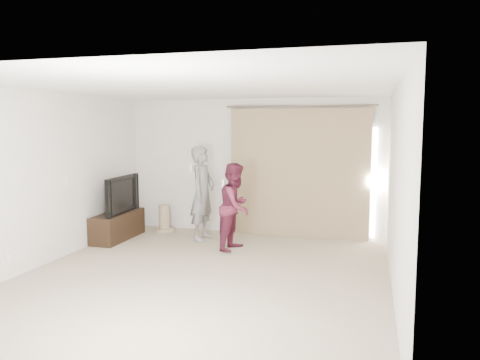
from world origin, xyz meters
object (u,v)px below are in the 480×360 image
object	(u,v)px
tv_console	(118,226)
person_woman	(236,206)
tv	(117,194)
person_man	(202,193)

from	to	relation	value
tv_console	person_woman	world-z (taller)	person_woman
tv_console	tv	bearing A→B (deg)	0.00
person_man	person_woman	bearing A→B (deg)	-33.61
tv_console	person_woman	distance (m)	2.35
tv	tv_console	bearing A→B (deg)	-0.00
person_man	person_woman	distance (m)	0.94
person_woman	person_man	bearing A→B (deg)	146.39
tv_console	person_woman	bearing A→B (deg)	-2.58
tv_console	person_woman	size ratio (longest dim) A/B	0.87
tv	person_woman	bearing A→B (deg)	-94.88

